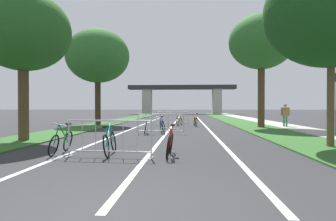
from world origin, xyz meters
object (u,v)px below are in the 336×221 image
(crowd_barrier_second, at_px, (161,124))
(bicycle_blue_2, at_px, (162,126))
(tree_left_cypress_far, at_px, (98,56))
(crowd_barrier_third, at_px, (172,119))
(tree_right_oak_near, at_px, (261,42))
(bicycle_white_0, at_px, (146,126))
(tree_left_maple_mid, at_px, (23,32))
(crowd_barrier_nearest, at_px, (109,139))
(bicycle_orange_4, at_px, (196,121))
(bicycle_yellow_1, at_px, (179,121))
(bicycle_green_6, at_px, (62,142))
(bicycle_teal_5, at_px, (110,142))
(pedestrian_waiting, at_px, (285,113))
(tree_right_oak_mid, at_px, (331,12))
(bicycle_red_3, at_px, (170,144))

(crowd_barrier_second, distance_m, bicycle_blue_2, 0.51)
(tree_left_cypress_far, relative_size, crowd_barrier_third, 3.09)
(tree_left_cypress_far, bearing_deg, tree_right_oak_near, -10.58)
(bicycle_white_0, bearing_deg, tree_left_cypress_far, -63.41)
(tree_left_maple_mid, distance_m, crowd_barrier_third, 12.37)
(crowd_barrier_nearest, bearing_deg, crowd_barrier_third, 85.87)
(tree_left_cypress_far, xyz_separation_m, crowd_barrier_second, (5.61, -7.37, -4.84))
(bicycle_white_0, height_order, bicycle_orange_4, bicycle_orange_4)
(crowd_barrier_second, relative_size, bicycle_yellow_1, 1.52)
(tree_left_cypress_far, relative_size, crowd_barrier_second, 3.08)
(tree_right_oak_near, distance_m, bicycle_yellow_1, 8.11)
(crowd_barrier_second, xyz_separation_m, crowd_barrier_third, (0.21, 6.95, 0.00))
(crowd_barrier_second, distance_m, bicycle_green_6, 6.82)
(tree_right_oak_near, xyz_separation_m, bicycle_teal_5, (-7.22, -11.65, -5.39))
(crowd_barrier_second, distance_m, bicycle_teal_5, 6.58)
(crowd_barrier_third, height_order, pedestrian_waiting, pedestrian_waiting)
(tree_left_maple_mid, distance_m, crowd_barrier_second, 7.45)
(bicycle_white_0, bearing_deg, bicycle_teal_5, 81.71)
(tree_right_oak_mid, distance_m, bicycle_yellow_1, 13.80)
(crowd_barrier_nearest, height_order, bicycle_yellow_1, crowd_barrier_nearest)
(bicycle_red_3, bearing_deg, tree_left_cypress_far, -63.98)
(crowd_barrier_nearest, xyz_separation_m, bicycle_white_0, (-0.05, 7.36, -0.15))
(bicycle_orange_4, height_order, pedestrian_waiting, pedestrian_waiting)
(bicycle_green_6, bearing_deg, crowd_barrier_nearest, 158.56)
(crowd_barrier_nearest, relative_size, bicycle_teal_5, 1.39)
(tree_left_cypress_far, distance_m, bicycle_teal_5, 15.49)
(tree_left_cypress_far, relative_size, tree_right_oak_near, 0.98)
(tree_right_oak_near, relative_size, crowd_barrier_nearest, 3.15)
(tree_right_oak_mid, relative_size, crowd_barrier_second, 2.72)
(crowd_barrier_nearest, xyz_separation_m, crowd_barrier_third, (1.01, 13.90, 0.00))
(tree_left_maple_mid, height_order, crowd_barrier_second, tree_left_maple_mid)
(bicycle_teal_5, bearing_deg, bicycle_white_0, 85.01)
(crowd_barrier_third, xyz_separation_m, bicycle_green_6, (-2.61, -13.33, -0.16))
(tree_left_cypress_far, xyz_separation_m, bicycle_blue_2, (5.64, -6.88, -4.97))
(bicycle_yellow_1, height_order, bicycle_teal_5, bicycle_teal_5)
(tree_right_oak_near, relative_size, bicycle_red_3, 4.57)
(tree_left_cypress_far, height_order, bicycle_teal_5, tree_left_cypress_far)
(crowd_barrier_second, bearing_deg, tree_left_maple_mid, -147.79)
(tree_right_oak_mid, distance_m, tree_right_oak_near, 9.66)
(bicycle_white_0, relative_size, bicycle_red_3, 1.00)
(tree_right_oak_mid, relative_size, bicycle_orange_4, 3.96)
(bicycle_red_3, bearing_deg, bicycle_green_6, -1.85)
(crowd_barrier_third, height_order, bicycle_teal_5, crowd_barrier_third)
(crowd_barrier_nearest, distance_m, bicycle_white_0, 7.36)
(bicycle_orange_4, height_order, bicycle_green_6, bicycle_orange_4)
(bicycle_blue_2, xyz_separation_m, bicycle_red_3, (0.83, -7.04, -0.03))
(bicycle_blue_2, bearing_deg, crowd_barrier_third, 75.21)
(tree_left_maple_mid, bearing_deg, tree_left_cypress_far, 91.46)
(pedestrian_waiting, bearing_deg, crowd_barrier_third, 168.56)
(bicycle_yellow_1, bearing_deg, bicycle_white_0, -88.74)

